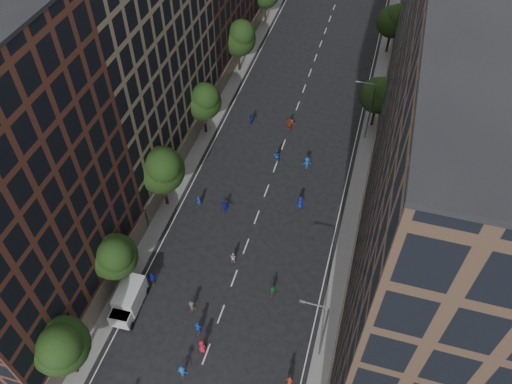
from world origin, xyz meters
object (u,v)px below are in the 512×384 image
at_px(streetlamp_near, 322,329).
at_px(cargo_van, 128,300).
at_px(streetlamp_far, 369,108).
at_px(skater_1, 198,328).

relative_size(streetlamp_near, cargo_van, 1.74).
distance_m(streetlamp_far, cargo_van, 38.88).
bearing_deg(streetlamp_far, skater_1, -109.20).
relative_size(cargo_van, skater_1, 2.75).
distance_m(streetlamp_near, streetlamp_far, 33.00).
xyz_separation_m(cargo_van, skater_1, (7.81, -0.72, -0.49)).
bearing_deg(skater_1, streetlamp_near, 179.97).
bearing_deg(skater_1, cargo_van, -10.36).
relative_size(streetlamp_near, skater_1, 4.79).
relative_size(streetlamp_near, streetlamp_far, 1.00).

